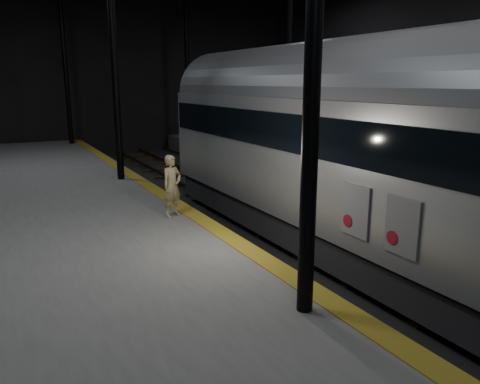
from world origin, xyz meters
TOP-DOWN VIEW (x-y plane):
  - ground at (0.00, 0.00)m, footprint 44.00×44.00m
  - platform_left at (-7.50, 0.00)m, footprint 9.00×43.80m
  - tactile_strip at (-3.25, 0.00)m, footprint 0.50×43.80m
  - track at (0.00, 0.00)m, footprint 2.40×43.00m
  - train at (-0.00, -2.80)m, footprint 3.13×20.90m
  - woman at (-3.80, 2.22)m, footprint 0.73×0.61m

SIDE VIEW (x-z plane):
  - ground at x=0.00m, z-range 0.00..0.00m
  - track at x=0.00m, z-range -0.05..0.19m
  - platform_left at x=-7.50m, z-range 0.00..1.00m
  - tactile_strip at x=-3.25m, z-range 1.00..1.01m
  - woman at x=-3.80m, z-range 1.00..2.71m
  - train at x=0.00m, z-range 0.32..5.91m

